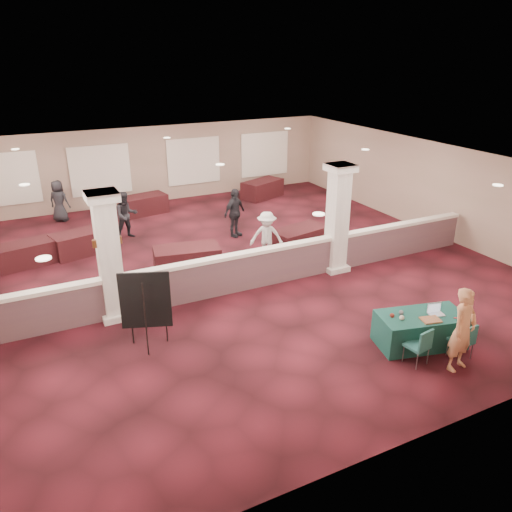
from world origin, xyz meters
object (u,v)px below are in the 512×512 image
easel_board (145,301)px  woman (463,330)px  far_table_front_center (187,260)px  far_table_back_right (262,189)px  attendee_d (59,201)px  far_table_back_left (82,243)px  far_table_front_left (26,254)px  near_table (420,329)px  far_table_front_right (300,239)px  attendee_a (126,215)px  conf_chair_main (465,339)px  conf_chair_side (421,344)px  far_table_back_center (143,205)px  attendee_b (267,237)px  attendee_c (235,213)px

easel_board → woman: bearing=-12.4°
far_table_front_center → far_table_back_right: (5.66, 6.20, -0.01)m
attendee_d → far_table_back_left: bearing=129.7°
far_table_front_left → far_table_back_left: far_table_back_left is taller
near_table → easel_board: (-5.48, 2.52, 0.80)m
far_table_back_left → far_table_back_right: far_table_back_right is taller
easel_board → far_table_front_right: bearing=50.9°
near_table → far_table_front_right: 6.07m
far_table_back_right → far_table_back_left: bearing=-158.2°
near_table → far_table_back_left: near_table is taller
far_table_front_center → far_table_back_left: (-2.58, 2.90, -0.02)m
attendee_a → far_table_back_right: bearing=17.0°
conf_chair_main → attendee_a: 11.60m
near_table → far_table_back_left: 10.75m
conf_chair_side → far_table_back_center: (-2.49, 12.86, -0.14)m
woman → far_table_front_center: bearing=105.0°
near_table → far_table_back_right: far_table_back_right is taller
far_table_front_right → attendee_b: bearing=-167.7°
attendee_b → attendee_d: attendee_b is taller
near_table → attendee_d: 14.17m
far_table_back_left → attendee_d: attendee_d is taller
far_table_back_center → attendee_b: attendee_b is taller
attendee_c → easel_board: bearing=-155.4°
far_table_front_center → attendee_b: size_ratio=1.19×
far_table_front_center → easel_board: bearing=-120.9°
attendee_a → attendee_c: bearing=-27.9°
near_table → attendee_a: attendee_a is taller
attendee_c → attendee_d: (-5.30, 4.53, -0.07)m
conf_chair_main → far_table_front_center: size_ratio=0.44×
far_table_back_right → far_table_front_right: bearing=-106.1°
conf_chair_side → attendee_b: (-0.29, 6.36, 0.29)m
near_table → attendee_d: (-6.16, 12.75, 0.43)m
near_table → far_table_back_left: (-5.95, 8.95, -0.00)m
attendee_c → attendee_b: bearing=-116.8°
far_table_front_left → attendee_c: size_ratio=1.01×
attendee_a → conf_chair_main: bearing=-70.0°
near_table → attendee_c: 8.28m
woman → far_table_back_left: woman is taller
attendee_a → attendee_d: bearing=118.3°
far_table_front_center → attendee_d: (-2.79, 6.70, 0.41)m
near_table → far_table_back_right: 12.46m
far_table_front_left → far_table_back_right: size_ratio=0.92×
far_table_back_right → attendee_b: bearing=-116.0°
far_table_back_right → attendee_b: 7.24m
far_table_front_left → far_table_back_right: 10.50m
far_table_front_center → attendee_d: 7.27m
far_table_front_right → woman: bearing=-93.5°
far_table_back_center → far_table_back_left: bearing=-131.1°
conf_chair_main → far_table_front_center: (-3.77, 6.91, -0.11)m
conf_chair_side → near_table: bearing=37.2°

